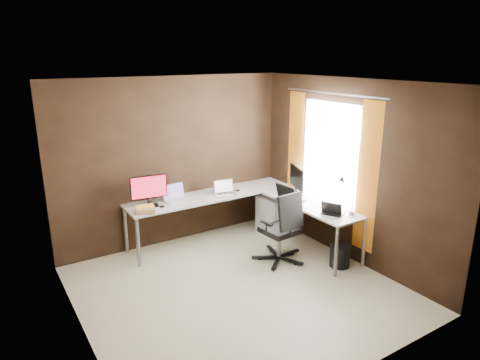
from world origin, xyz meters
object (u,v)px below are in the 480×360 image
at_px(drawer_pedestal, 275,216).
at_px(laptop_white, 175,197).
at_px(monitor_right, 297,179).
at_px(book_stack, 145,209).
at_px(laptop_silver, 225,191).
at_px(desk_lamp, 346,191).
at_px(wastebasket, 340,256).
at_px(office_chair, 281,241).
at_px(laptop_black_big, 289,197).
at_px(laptop_black_small, 332,211).
at_px(monitor_left, 149,189).

height_order(drawer_pedestal, laptop_white, laptop_white).
relative_size(monitor_right, book_stack, 1.52).
bearing_deg(book_stack, monitor_right, -12.75).
bearing_deg(laptop_silver, desk_lamp, -48.64).
distance_m(desk_lamp, wastebasket, 0.90).
distance_m(office_chair, wastebasket, 0.82).
height_order(drawer_pedestal, book_stack, book_stack).
bearing_deg(laptop_black_big, desk_lamp, -166.87).
height_order(monitor_right, laptop_white, monitor_right).
relative_size(laptop_white, office_chair, 0.35).
bearing_deg(laptop_white, laptop_black_small, -50.57).
height_order(drawer_pedestal, wastebasket, drawer_pedestal).
xyz_separation_m(laptop_black_small, wastebasket, (0.07, -0.12, -0.62)).
bearing_deg(laptop_white, monitor_left, -176.46).
xyz_separation_m(monitor_left, laptop_silver, (1.16, -0.10, -0.20)).
xyz_separation_m(laptop_silver, office_chair, (0.27, -1.08, -0.48)).
relative_size(monitor_right, desk_lamp, 0.97).
bearing_deg(book_stack, laptop_black_small, -34.41).
bearing_deg(laptop_black_small, wastebasket, -176.81).
relative_size(drawer_pedestal, wastebasket, 1.92).
bearing_deg(monitor_left, wastebasket, -34.01).
bearing_deg(book_stack, laptop_white, 24.16).
bearing_deg(office_chair, laptop_black_small, -45.56).
xyz_separation_m(laptop_silver, book_stack, (-1.31, -0.10, -0.01)).
bearing_deg(wastebasket, laptop_silver, 117.18).
bearing_deg(laptop_black_small, laptop_silver, -0.38).
distance_m(monitor_left, office_chair, 1.98).
xyz_separation_m(monitor_right, wastebasket, (-0.07, -1.05, -0.82)).
relative_size(desk_lamp, wastebasket, 1.66).
height_order(laptop_black_small, wastebasket, laptop_black_small).
distance_m(drawer_pedestal, laptop_black_small, 1.35).
bearing_deg(desk_lamp, wastebasket, -161.89).
height_order(monitor_right, wastebasket, monitor_right).
xyz_separation_m(desk_lamp, office_chair, (-0.66, 0.52, -0.76)).
bearing_deg(desk_lamp, monitor_right, 79.93).
distance_m(laptop_silver, office_chair, 1.21).
xyz_separation_m(book_stack, desk_lamp, (2.23, -1.51, 0.28)).
bearing_deg(laptop_silver, laptop_black_big, -39.14).
bearing_deg(office_chair, laptop_black_big, 35.35).
relative_size(monitor_left, laptop_silver, 1.44).
relative_size(laptop_white, book_stack, 1.06).
height_order(monitor_left, book_stack, monitor_left).
xyz_separation_m(laptop_white, office_chair, (1.02, -1.24, -0.48)).
relative_size(drawer_pedestal, book_stack, 1.80).
xyz_separation_m(monitor_right, laptop_silver, (-0.91, 0.60, -0.20)).
distance_m(laptop_black_big, wastebasket, 1.10).
xyz_separation_m(laptop_silver, desk_lamp, (0.93, -1.60, 0.28)).
xyz_separation_m(laptop_black_small, office_chair, (-0.51, 0.44, -0.47)).
relative_size(monitor_right, laptop_silver, 1.41).
bearing_deg(desk_lamp, laptop_silver, 109.32).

